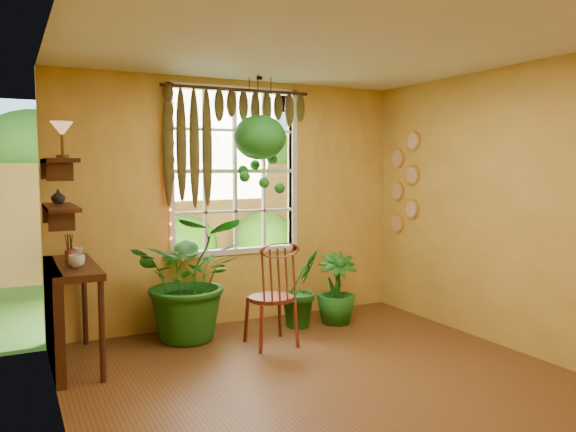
# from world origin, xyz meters

# --- Properties ---
(floor) EXTENTS (4.50, 4.50, 0.00)m
(floor) POSITION_xyz_m (0.00, 0.00, 0.00)
(floor) COLOR brown
(floor) RESTS_ON ground
(ceiling) EXTENTS (4.50, 4.50, 0.00)m
(ceiling) POSITION_xyz_m (0.00, 0.00, 2.70)
(ceiling) COLOR silver
(ceiling) RESTS_ON wall_back
(wall_back) EXTENTS (4.00, 0.00, 4.00)m
(wall_back) POSITION_xyz_m (0.00, 2.25, 1.35)
(wall_back) COLOR gold
(wall_back) RESTS_ON floor
(wall_left) EXTENTS (0.00, 4.50, 4.50)m
(wall_left) POSITION_xyz_m (-2.00, 0.00, 1.35)
(wall_left) COLOR gold
(wall_left) RESTS_ON floor
(wall_right) EXTENTS (0.00, 4.50, 4.50)m
(wall_right) POSITION_xyz_m (2.00, 0.00, 1.35)
(wall_right) COLOR gold
(wall_right) RESTS_ON floor
(window) EXTENTS (1.52, 0.10, 1.86)m
(window) POSITION_xyz_m (0.00, 2.28, 1.70)
(window) COLOR white
(window) RESTS_ON wall_back
(valance_vine) EXTENTS (1.70, 0.12, 1.10)m
(valance_vine) POSITION_xyz_m (-0.08, 2.16, 2.28)
(valance_vine) COLOR #3D1C10
(valance_vine) RESTS_ON window
(string_lights) EXTENTS (0.03, 0.03, 1.54)m
(string_lights) POSITION_xyz_m (-0.76, 2.19, 1.75)
(string_lights) COLOR #FF2633
(string_lights) RESTS_ON window
(wall_plates) EXTENTS (0.04, 0.32, 1.10)m
(wall_plates) POSITION_xyz_m (1.98, 1.79, 1.55)
(wall_plates) COLOR beige
(wall_plates) RESTS_ON wall_right
(counter_ledge) EXTENTS (0.40, 1.20, 0.90)m
(counter_ledge) POSITION_xyz_m (-1.91, 1.60, 0.55)
(counter_ledge) COLOR #3D1C10
(counter_ledge) RESTS_ON floor
(shelf_lower) EXTENTS (0.25, 0.90, 0.04)m
(shelf_lower) POSITION_xyz_m (-1.88, 1.60, 1.40)
(shelf_lower) COLOR #3D1C10
(shelf_lower) RESTS_ON wall_left
(shelf_upper) EXTENTS (0.25, 0.90, 0.04)m
(shelf_upper) POSITION_xyz_m (-1.88, 1.60, 1.80)
(shelf_upper) COLOR #3D1C10
(shelf_upper) RESTS_ON wall_left
(backyard) EXTENTS (14.00, 10.00, 12.00)m
(backyard) POSITION_xyz_m (0.24, 6.87, 1.28)
(backyard) COLOR #235418
(backyard) RESTS_ON ground
(windsor_chair) EXTENTS (0.45, 0.48, 1.19)m
(windsor_chair) POSITION_xyz_m (-0.01, 1.28, 0.34)
(windsor_chair) COLOR maroon
(windsor_chair) RESTS_ON floor
(potted_plant_left) EXTENTS (1.38, 1.27, 1.27)m
(potted_plant_left) POSITION_xyz_m (-0.65, 1.84, 0.63)
(potted_plant_left) COLOR #155116
(potted_plant_left) RESTS_ON floor
(potted_plant_mid) EXTENTS (0.56, 0.50, 0.86)m
(potted_plant_mid) POSITION_xyz_m (0.56, 1.75, 0.43)
(potted_plant_mid) COLOR #155116
(potted_plant_mid) RESTS_ON floor
(potted_plant_right) EXTENTS (0.53, 0.53, 0.79)m
(potted_plant_right) POSITION_xyz_m (0.96, 1.68, 0.40)
(potted_plant_right) COLOR #155116
(potted_plant_right) RESTS_ON floor
(hanging_basket) EXTENTS (0.56, 0.56, 1.26)m
(hanging_basket) POSITION_xyz_m (0.15, 1.92, 1.98)
(hanging_basket) COLOR black
(hanging_basket) RESTS_ON ceiling
(cup_a) EXTENTS (0.17, 0.17, 0.11)m
(cup_a) POSITION_xyz_m (-1.78, 1.40, 0.95)
(cup_a) COLOR silver
(cup_a) RESTS_ON counter_ledge
(cup_b) EXTENTS (0.13, 0.13, 0.10)m
(cup_b) POSITION_xyz_m (-1.72, 1.93, 0.95)
(cup_b) COLOR beige
(cup_b) RESTS_ON counter_ledge
(brush_jar) EXTENTS (0.09, 0.09, 0.32)m
(brush_jar) POSITION_xyz_m (-1.80, 1.74, 1.02)
(brush_jar) COLOR brown
(brush_jar) RESTS_ON counter_ledge
(shelf_vase) EXTENTS (0.16, 0.16, 0.13)m
(shelf_vase) POSITION_xyz_m (-1.87, 1.87, 1.48)
(shelf_vase) COLOR #B2AD99
(shelf_vase) RESTS_ON shelf_lower
(tiffany_lamp) EXTENTS (0.18, 0.18, 0.30)m
(tiffany_lamp) POSITION_xyz_m (-1.86, 1.40, 2.04)
(tiffany_lamp) COLOR #573718
(tiffany_lamp) RESTS_ON shelf_upper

